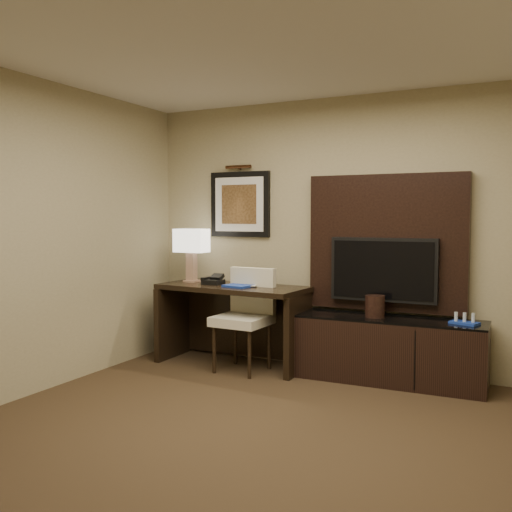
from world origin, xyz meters
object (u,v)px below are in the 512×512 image
Objects in this scene: table_lamp at (192,255)px; minibar_tray at (465,319)px; credenza at (388,350)px; desk at (232,325)px; tv at (383,270)px; desk_phone at (213,280)px; desk_chair at (242,319)px; water_bottle at (271,278)px; ice_bucket at (375,306)px.

minibar_tray is at bearing -0.18° from table_lamp.
credenza is 0.74m from minibar_tray.
desk is 6.61× the size of minibar_tray.
desk_phone is at bearing -171.55° from tv.
desk_chair is 2.05m from minibar_tray.
water_bottle is (-1.17, -0.03, 0.61)m from credenza.
ice_bucket is at bearing 13.99° from desk_chair.
minibar_tray is (0.78, 0.01, -0.06)m from ice_bucket.
tv is 0.86m from minibar_tray.
desk is 7.58× the size of ice_bucket.
tv is 5.57× the size of water_bottle.
water_bottle is (-1.08, -0.20, -0.11)m from tv.
desk is 1.59m from credenza.
tv is 0.97× the size of desk_chair.
table_lamp reaches higher than desk.
credenza is at bearing 7.17° from desk.
table_lamp reaches higher than desk_chair.
desk is 7.89× the size of desk_phone.
desk_chair is at bearing -22.45° from desk_phone.
ice_bucket is (-0.12, -0.02, 0.40)m from credenza.
credenza is (1.58, 0.08, -0.11)m from desk.
minibar_tray is at bearing 6.12° from desk.
desk_phone is at bearing -178.07° from minibar_tray.
desk_chair is (0.21, -0.19, 0.11)m from desk.
desk_phone is (0.32, -0.09, -0.25)m from table_lamp.
desk is at bearing -170.86° from tv.
water_bottle is at bearing -179.24° from minibar_tray.
water_bottle is 0.78× the size of minibar_tray.
desk_chair is at bearing -19.52° from table_lamp.
table_lamp is (-2.12, -0.00, 0.82)m from credenza.
desk_phone is (-0.22, -0.01, 0.46)m from desk.
tv is 1.44m from desk_chair.
desk is at bearing -177.84° from ice_bucket.
credenza is at bearing 10.73° from ice_bucket.
water_bottle is (0.41, 0.04, 0.50)m from desk.
desk_chair is at bearing -130.81° from water_bottle.
desk reaches higher than credenza.
table_lamp is 2.05m from ice_bucket.
ice_bucket is (1.05, 0.01, -0.21)m from water_bottle.
ice_bucket is at bearing 6.52° from desk.
desk_phone is at bearing 160.84° from desk_chair.
credenza is 0.42m from ice_bucket.
table_lamp is 2.56× the size of minibar_tray.
tv is at bearing 81.23° from ice_bucket.
desk is 0.88× the size of credenza.
desk is at bearing 3.37° from desk_phone.
desk is 1.49m from ice_bucket.
table_lamp is 2.93× the size of ice_bucket.
tv reaches higher than credenza.
table_lamp reaches higher than tv.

